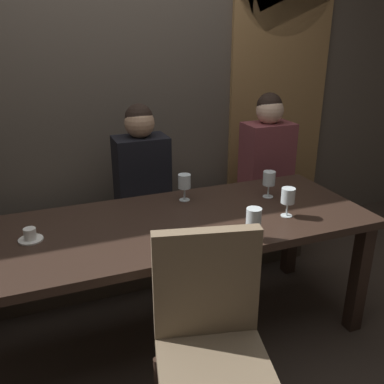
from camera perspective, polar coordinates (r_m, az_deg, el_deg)
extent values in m
plane|color=#382D26|center=(2.70, -2.43, -18.27)|extent=(9.00, 9.00, 0.00)
cube|color=brown|center=(3.28, -10.16, 17.08)|extent=(6.00, 0.12, 3.00)
cube|color=olive|center=(3.78, 11.35, 10.62)|extent=(0.90, 0.05, 2.10)
cube|color=black|center=(2.72, 21.49, -10.74)|extent=(0.08, 0.08, 0.69)
cube|color=black|center=(3.19, 13.17, -4.87)|extent=(0.08, 0.08, 0.69)
cube|color=#302119|center=(2.31, -2.70, -4.43)|extent=(2.20, 0.84, 0.04)
cube|color=#40352A|center=(3.16, -6.66, -8.16)|extent=(2.50, 0.40, 0.35)
cube|color=brown|center=(3.06, -6.84, -4.48)|extent=(2.50, 0.44, 0.10)
cylinder|color=#302119|center=(2.16, 5.47, -23.19)|extent=(0.04, 0.04, 0.42)
cube|color=#7F6B51|center=(1.81, 2.99, -22.78)|extent=(0.53, 0.53, 0.08)
cube|color=#7F6B51|center=(1.78, 1.94, -12.06)|extent=(0.44, 0.16, 0.48)
cube|color=black|center=(2.95, -6.73, 1.81)|extent=(0.36, 0.24, 0.59)
sphere|color=tan|center=(2.85, -7.07, 9.17)|extent=(0.20, 0.20, 0.20)
sphere|color=black|center=(2.85, -7.15, 9.89)|extent=(0.18, 0.18, 0.18)
cube|color=brown|center=(3.27, 9.96, 3.83)|extent=(0.36, 0.24, 0.62)
sphere|color=#DBB293|center=(3.18, 10.42, 10.72)|extent=(0.20, 0.20, 0.20)
sphere|color=black|center=(3.18, 10.37, 11.38)|extent=(0.18, 0.18, 0.18)
cylinder|color=silver|center=(2.14, 8.14, -6.21)|extent=(0.06, 0.06, 0.00)
cylinder|color=silver|center=(2.12, 8.19, -5.26)|extent=(0.01, 0.01, 0.07)
cylinder|color=silver|center=(2.08, 8.31, -3.29)|extent=(0.08, 0.08, 0.08)
cylinder|color=silver|center=(2.42, 12.57, -3.11)|extent=(0.06, 0.06, 0.00)
cylinder|color=silver|center=(2.41, 12.64, -2.25)|extent=(0.01, 0.01, 0.07)
cylinder|color=silver|center=(2.38, 12.79, -0.48)|extent=(0.08, 0.08, 0.08)
cylinder|color=silver|center=(2.58, -1.01, -1.05)|extent=(0.06, 0.06, 0.00)
cylinder|color=silver|center=(2.56, -1.02, -0.24)|extent=(0.01, 0.01, 0.07)
cylinder|color=silver|center=(2.53, -1.03, 1.45)|extent=(0.08, 0.08, 0.08)
cylinder|color=maroon|center=(2.54, -1.03, 1.04)|extent=(0.07, 0.07, 0.04)
cylinder|color=silver|center=(2.67, 10.15, -0.59)|extent=(0.06, 0.06, 0.00)
cylinder|color=silver|center=(2.65, 10.21, 0.20)|extent=(0.01, 0.01, 0.07)
cylinder|color=silver|center=(2.63, 10.32, 1.83)|extent=(0.08, 0.08, 0.08)
cylinder|color=maroon|center=(2.63, 10.29, 1.42)|extent=(0.07, 0.07, 0.04)
cylinder|color=white|center=(2.25, -20.83, -5.98)|extent=(0.12, 0.12, 0.01)
cylinder|color=white|center=(2.23, -20.94, -5.25)|extent=(0.06, 0.06, 0.06)
cylinder|color=brown|center=(2.22, -21.02, -4.70)|extent=(0.05, 0.05, 0.01)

